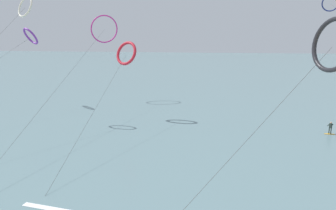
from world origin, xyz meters
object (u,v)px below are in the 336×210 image
Objects in this scene: kite_violet at (30,36)px; kite_crimson at (126,53)px; kite_charcoal at (332,45)px; kite_magenta at (104,29)px; kite_navy at (331,4)px; surfer_amber at (330,129)px; kite_ivory at (25,7)px.

kite_violet is 1.28× the size of kite_crimson.
kite_crimson is (-20.54, 22.41, -2.12)m from kite_charcoal.
kite_magenta is 46.53m from kite_navy.
surfer_amber is 0.03× the size of kite_navy.
kite_crimson is (7.78, -12.85, -3.73)m from kite_magenta.
kite_magenta is at bearing 98.02° from kite_ivory.
kite_navy is (44.78, 11.50, 5.22)m from kite_magenta.
kite_violet is 12.19m from kite_ivory.
surfer_amber is 50.58m from kite_violet.
kite_violet is at bearing -172.15° from kite_crimson.
kite_crimson is at bearing 62.48° from kite_navy.
kite_navy is at bearing 158.57° from kite_magenta.
kite_navy is (8.53, 28.65, 18.25)m from surfer_amber.
surfer_amber is at bearing -158.89° from kite_violet.
kite_charcoal is (28.32, -35.26, -1.61)m from kite_magenta.
kite_violet is (-11.68, -6.05, -1.31)m from kite_magenta.
kite_violet is 1.22× the size of kite_ivory.
surfer_amber is at bearing 135.14° from kite_charcoal.
kite_charcoal reaches higher than surfer_amber.
surfer_amber is 42.17m from kite_magenta.
kite_charcoal is 0.55× the size of kite_crimson.
surfer_amber is at bearing 26.68° from kite_ivory.
kite_magenta is 0.87× the size of kite_navy.
kite_ivory reaches higher than kite_crimson.
kite_charcoal is at bearing 178.01° from kite_violet.
kite_magenta reaches higher than kite_charcoal.
kite_charcoal is at bearing -1.12° from kite_ivory.
kite_navy is at bearing 56.75° from kite_ivory.
kite_charcoal reaches higher than kite_crimson.
kite_magenta reaches higher than kite_crimson.
kite_charcoal is 49.53m from kite_violet.
kite_navy reaches higher than kite_magenta.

